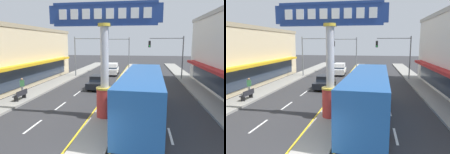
% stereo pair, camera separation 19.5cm
% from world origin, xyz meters
% --- Properties ---
extents(median_strip, '(1.90, 52.00, 0.14)m').
position_xyz_m(median_strip, '(0.00, 18.00, 0.07)').
color(median_strip, '#A39E93').
rests_on(median_strip, ground).
extents(sidewalk_left, '(2.52, 60.00, 0.18)m').
position_xyz_m(sidewalk_left, '(-8.81, 16.00, 0.09)').
color(sidewalk_left, gray).
rests_on(sidewalk_left, ground).
extents(sidewalk_right, '(2.52, 60.00, 0.18)m').
position_xyz_m(sidewalk_right, '(8.81, 16.00, 0.09)').
color(sidewalk_right, gray).
rests_on(sidewalk_right, ground).
extents(lane_markings, '(8.64, 52.00, 0.01)m').
position_xyz_m(lane_markings, '(-0.00, 16.65, 0.00)').
color(lane_markings, silver).
rests_on(lane_markings, ground).
extents(district_sign, '(7.49, 1.21, 7.73)m').
position_xyz_m(district_sign, '(0.00, 6.97, 4.29)').
color(district_sign, '#B7332D').
rests_on(district_sign, median_strip).
extents(traffic_light_left_side, '(4.86, 0.46, 6.20)m').
position_xyz_m(traffic_light_left_side, '(-6.18, 23.95, 4.25)').
color(traffic_light_left_side, slate).
rests_on(traffic_light_left_side, ground).
extents(traffic_light_right_side, '(4.86, 0.46, 6.20)m').
position_xyz_m(traffic_light_right_side, '(6.18, 23.37, 4.25)').
color(traffic_light_right_side, slate).
rests_on(traffic_light_right_side, ground).
extents(traffic_light_median_far, '(4.20, 0.46, 6.20)m').
position_xyz_m(traffic_light_median_far, '(-1.53, 29.41, 4.19)').
color(traffic_light_median_far, slate).
rests_on(traffic_light_median_far, ground).
extents(bus_near_right_lane, '(2.97, 11.29, 3.26)m').
position_xyz_m(bus_near_right_lane, '(2.60, 7.34, 1.87)').
color(bus_near_right_lane, '#1E5199').
rests_on(bus_near_right_lane, ground).
extents(suv_far_right_lane, '(2.14, 4.69, 1.90)m').
position_xyz_m(suv_far_right_lane, '(-2.60, 26.88, 0.98)').
color(suv_far_right_lane, white).
rests_on(suv_far_right_lane, ground).
extents(sedan_near_left_lane, '(1.94, 4.35, 1.53)m').
position_xyz_m(sedan_near_left_lane, '(-2.60, 16.35, 0.79)').
color(sedan_near_left_lane, black).
rests_on(sedan_near_left_lane, ground).
extents(street_bench, '(0.48, 1.60, 0.88)m').
position_xyz_m(street_bench, '(-8.28, 9.83, 0.65)').
color(street_bench, '#232328').
rests_on(street_bench, sidewalk_left).
extents(pedestrian_near_kerb, '(0.46, 0.40, 1.72)m').
position_xyz_m(pedestrian_near_kerb, '(-8.98, 11.25, 1.16)').
color(pedestrian_near_kerb, '#B7B2AD').
rests_on(pedestrian_near_kerb, sidewalk_left).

